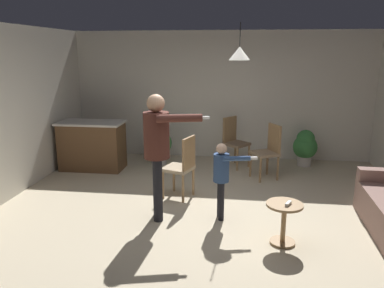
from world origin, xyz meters
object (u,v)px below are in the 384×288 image
Objects in this scene: person_adult at (158,143)px; dining_chair_by_counter at (182,165)px; potted_plant_by_wall at (305,146)px; spare_remote_on_table at (288,204)px; dining_chair_near_wall at (268,149)px; dining_chair_centre_back at (234,140)px; person_child at (222,173)px; side_table_by_couch at (284,218)px; potted_plant_corner at (159,142)px; kitchen_counter at (92,145)px.

dining_chair_by_counter is at bearing 152.07° from person_adult.
person_adult is 3.78m from potted_plant_by_wall.
potted_plant_by_wall is at bearing -28.69° from dining_chair_by_counter.
dining_chair_near_wall is at bearing 91.59° from spare_remote_on_table.
person_adult is 1.74× the size of dining_chair_near_wall.
dining_chair_centre_back reaches higher than spare_remote_on_table.
person_adult is 1.61× the size of person_child.
side_table_by_couch is 3.43m from potted_plant_by_wall.
dining_chair_centre_back is (0.11, 2.51, -0.13)m from person_child.
spare_remote_on_table is (2.25, -3.12, 0.08)m from potted_plant_corner.
dining_chair_near_wall is 2.27m from potted_plant_corner.
person_child is 8.33× the size of spare_remote_on_table.
potted_plant_corner reaches higher than potted_plant_by_wall.
person_adult is at bearing 112.62° from dining_chair_near_wall.
potted_plant_by_wall reaches higher than spare_remote_on_table.
dining_chair_near_wall is (-0.03, 2.45, 0.22)m from side_table_by_couch.
dining_chair_by_counter reaches higher than side_table_by_couch.
dining_chair_centre_back is (0.77, 1.81, 0.00)m from dining_chair_by_counter.
side_table_by_couch is 3.80m from potted_plant_corner.
dining_chair_by_counter is 7.69× the size of spare_remote_on_table.
dining_chair_near_wall is 1.35× the size of potted_plant_by_wall.
dining_chair_centre_back is at bearing 15.95° from dining_chair_near_wall.
dining_chair_near_wall is at bearing -16.16° from potted_plant_corner.
kitchen_counter is at bearing 142.86° from spare_remote_on_table.
potted_plant_by_wall is 5.70× the size of spare_remote_on_table.
potted_plant_by_wall is at bearing 77.83° from spare_remote_on_table.
kitchen_counter is 4.35m from spare_remote_on_table.
side_table_by_couch is 0.70× the size of potted_plant_by_wall.
kitchen_counter is 2.36m from dining_chair_by_counter.
dining_chair_centre_back is 3.24m from spare_remote_on_table.
dining_chair_by_counter is at bearing -137.43° from potted_plant_by_wall.
dining_chair_centre_back is 1.54m from potted_plant_corner.
kitchen_counter is at bearing -152.73° from person_adult.
dining_chair_by_counter is at bearing -32.58° from kitchen_counter.
spare_remote_on_table is (-0.73, -3.38, 0.13)m from potted_plant_by_wall.
person_child is (2.65, -1.97, 0.20)m from kitchen_counter.
kitchen_counter is at bearing 142.99° from side_table_by_couch.
side_table_by_couch is 0.30× the size of person_adult.
potted_plant_by_wall is 3.46m from spare_remote_on_table.
kitchen_counter is 2.42× the size of side_table_by_couch.
person_child reaches higher than potted_plant_by_wall.
dining_chair_centre_back is (0.97, 2.61, -0.54)m from person_adult.
potted_plant_corner is (-0.77, 1.77, -0.09)m from dining_chair_by_counter.
dining_chair_centre_back is 1.20× the size of potted_plant_corner.
potted_plant_corner is (-2.18, 0.63, -0.09)m from dining_chair_near_wall.
dining_chair_centre_back reaches higher than potted_plant_by_wall.
spare_remote_on_table is (1.48, -1.35, -0.01)m from dining_chair_by_counter.
kitchen_counter reaches higher than side_table_by_couch.
kitchen_counter is 2.80m from person_adult.
person_adult is 1.85m from spare_remote_on_table.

